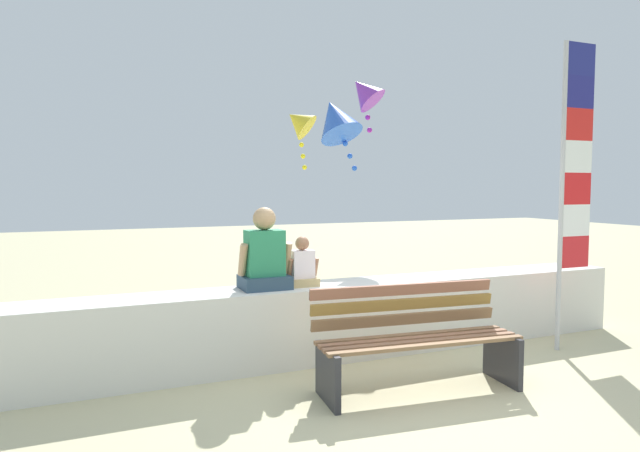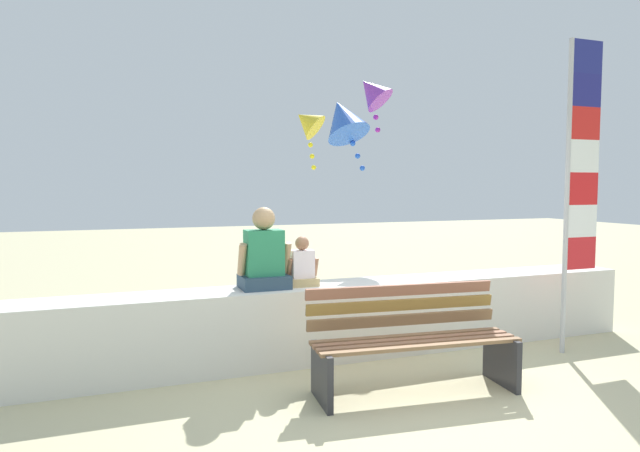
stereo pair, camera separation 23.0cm
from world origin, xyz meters
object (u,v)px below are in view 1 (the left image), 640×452
object	(u,v)px
kite_blue	(336,118)
park_bench	(415,340)
flag_banner	(572,171)
person_child	(302,267)
kite_yellow	(298,122)
kite_purple	(364,92)
person_adult	(265,257)

from	to	relation	value
kite_blue	park_bench	bearing A→B (deg)	-103.21
flag_banner	person_child	bearing A→B (deg)	164.81
park_bench	person_child	distance (m)	1.39
person_child	kite_yellow	bearing A→B (deg)	69.82
person_child	kite_blue	bearing A→B (deg)	58.33
kite_yellow	park_bench	bearing A→B (deg)	-97.44
kite_purple	flag_banner	bearing A→B (deg)	-72.50
kite_blue	kite_yellow	distance (m)	0.94
park_bench	kite_purple	xyz separation A→B (m)	(1.24, 3.37, 2.73)
kite_yellow	kite_purple	xyz separation A→B (m)	(0.67, -0.97, 0.37)
park_bench	flag_banner	distance (m)	2.67
kite_yellow	person_child	bearing A→B (deg)	-110.18
person_child	kite_blue	size ratio (longest dim) A/B	0.43
kite_blue	kite_purple	bearing A→B (deg)	-8.01
park_bench	kite_purple	distance (m)	4.51
person_adult	kite_purple	size ratio (longest dim) A/B	0.90
park_bench	flag_banner	world-z (taller)	flag_banner
kite_yellow	kite_purple	size ratio (longest dim) A/B	1.19
kite_yellow	flag_banner	bearing A→B (deg)	-67.80
person_adult	person_child	distance (m)	0.41
person_adult	kite_blue	xyz separation A→B (m)	(1.81, 2.29, 1.68)
person_adult	flag_banner	world-z (taller)	flag_banner
person_child	kite_yellow	xyz separation A→B (m)	(1.18, 3.20, 1.83)
person_child	flag_banner	world-z (taller)	flag_banner
kite_purple	person_child	bearing A→B (deg)	-129.62
park_bench	kite_yellow	bearing A→B (deg)	82.56
person_adult	flag_banner	distance (m)	3.38
park_bench	kite_purple	bearing A→B (deg)	69.82
person_adult	kite_yellow	bearing A→B (deg)	63.85
park_bench	person_child	world-z (taller)	person_child
person_adult	kite_yellow	distance (m)	3.95
person_adult	kite_blue	size ratio (longest dim) A/B	0.69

